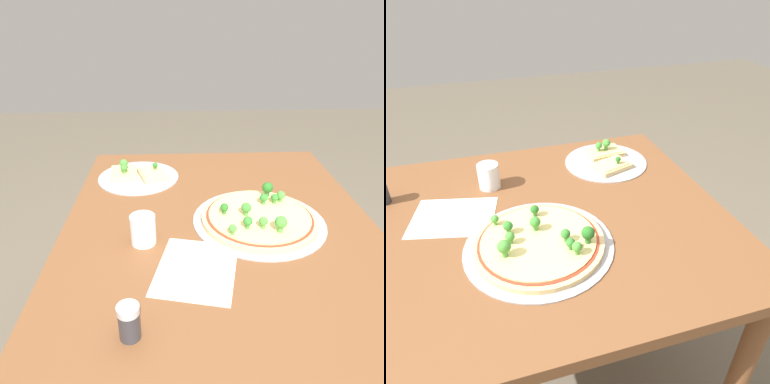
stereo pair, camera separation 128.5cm
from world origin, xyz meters
TOP-DOWN VIEW (x-y plane):
  - ground_plane at (0.00, 0.00)m, footprint 8.00×8.00m
  - dining_table at (0.00, 0.00)m, footprint 1.16×0.92m
  - pizza_tray_whole at (-0.01, 0.12)m, footprint 0.39×0.39m
  - pizza_tray_slice at (-0.34, -0.27)m, footprint 0.30×0.30m
  - drinking_cup at (0.08, -0.22)m, footprint 0.07×0.07m
  - paper_menu at (0.20, -0.08)m, footprint 0.27×0.24m

SIDE VIEW (x-z plane):
  - ground_plane at x=0.00m, z-range 0.00..0.00m
  - dining_table at x=0.00m, z-range 0.27..0.99m
  - paper_menu at x=0.20m, z-range 0.72..0.72m
  - pizza_tray_slice at x=-0.34m, z-range 0.70..0.77m
  - pizza_tray_whole at x=-0.01m, z-range 0.70..0.77m
  - drinking_cup at x=0.08m, z-range 0.72..0.80m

